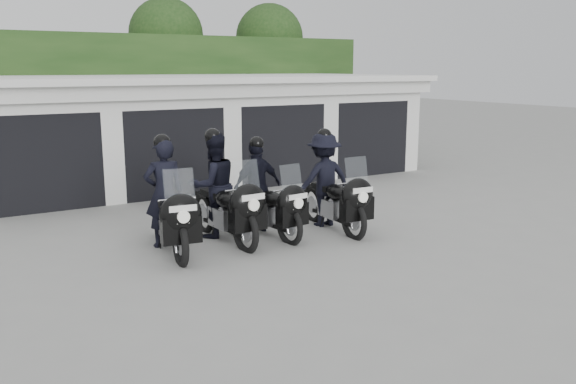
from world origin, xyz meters
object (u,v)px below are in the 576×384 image
police_bike_b (219,192)px  police_bike_d (329,185)px  police_bike_c (263,192)px  police_bike_a (169,205)px

police_bike_b → police_bike_d: police_bike_b is taller
police_bike_c → police_bike_d: (1.37, -0.27, 0.05)m
police_bike_a → police_bike_c: (1.98, 0.17, -0.01)m
police_bike_c → police_bike_d: 1.40m
police_bike_a → police_bike_b: (1.10, 0.26, 0.07)m
police_bike_a → police_bike_d: 3.35m
police_bike_b → police_bike_d: size_ratio=1.04×
police_bike_a → police_bike_c: police_bike_a is taller
police_bike_b → police_bike_d: (2.25, -0.36, -0.03)m
police_bike_d → police_bike_a: bearing=-178.6°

